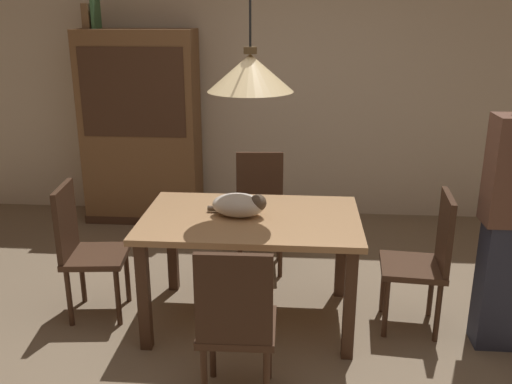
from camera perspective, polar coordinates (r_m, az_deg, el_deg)
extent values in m
plane|color=#847056|center=(3.54, -0.67, -16.57)|extent=(10.00, 10.00, 0.00)
cube|color=beige|center=(5.58, 1.79, 12.32)|extent=(6.40, 0.10, 2.90)
cube|color=tan|center=(3.60, -0.53, -2.80)|extent=(1.40, 0.90, 0.04)
cube|color=#472D1E|center=(3.52, -11.38, -10.45)|extent=(0.07, 0.07, 0.71)
cube|color=#472D1E|center=(3.41, 9.53, -11.31)|extent=(0.07, 0.07, 0.71)
cube|color=#472D1E|center=(4.20, -8.55, -5.41)|extent=(0.07, 0.07, 0.71)
cube|color=#472D1E|center=(4.11, 8.67, -5.96)|extent=(0.07, 0.07, 0.71)
cube|color=#472D1E|center=(3.02, -1.89, -13.59)|extent=(0.41, 0.41, 0.04)
cube|color=#40291B|center=(2.73, -2.30, -10.94)|extent=(0.38, 0.04, 0.48)
cylinder|color=#472D1E|center=(3.27, 1.31, -15.56)|extent=(0.04, 0.04, 0.41)
cylinder|color=#472D1E|center=(3.29, -4.47, -15.34)|extent=(0.04, 0.04, 0.41)
cylinder|color=#472D1E|center=(3.01, 1.07, -18.95)|extent=(0.04, 0.04, 0.41)
cylinder|color=#472D1E|center=(3.03, -5.32, -18.66)|extent=(0.04, 0.04, 0.41)
cube|color=#472D1E|center=(4.45, 0.39, -2.73)|extent=(0.43, 0.43, 0.04)
cube|color=#40291B|center=(4.54, 0.38, 1.15)|extent=(0.38, 0.07, 0.48)
cylinder|color=#472D1E|center=(4.39, -1.70, -6.22)|extent=(0.04, 0.04, 0.41)
cylinder|color=#472D1E|center=(4.40, 2.49, -6.21)|extent=(0.04, 0.04, 0.41)
cylinder|color=#472D1E|center=(4.69, -1.60, -4.60)|extent=(0.04, 0.04, 0.41)
cylinder|color=#472D1E|center=(4.69, 2.33, -4.60)|extent=(0.04, 0.04, 0.41)
cube|color=#472D1E|center=(3.95, -15.99, -6.33)|extent=(0.44, 0.44, 0.04)
cube|color=#40291B|center=(3.90, -18.88, -2.78)|extent=(0.08, 0.38, 0.48)
cylinder|color=#472D1E|center=(3.87, -13.93, -10.38)|extent=(0.04, 0.04, 0.41)
cylinder|color=#472D1E|center=(4.14, -13.03, -8.29)|extent=(0.04, 0.04, 0.41)
cylinder|color=#472D1E|center=(3.95, -18.54, -10.21)|extent=(0.04, 0.04, 0.41)
cylinder|color=#472D1E|center=(4.22, -17.33, -8.17)|extent=(0.04, 0.04, 0.41)
cube|color=#472D1E|center=(3.78, 15.67, -7.39)|extent=(0.43, 0.43, 0.04)
cube|color=#40291B|center=(3.71, 18.78, -3.85)|extent=(0.07, 0.38, 0.48)
cylinder|color=#472D1E|center=(4.01, 12.88, -9.23)|extent=(0.04, 0.04, 0.41)
cylinder|color=#472D1E|center=(3.73, 13.12, -11.48)|extent=(0.04, 0.04, 0.41)
cylinder|color=#472D1E|center=(4.04, 17.46, -9.39)|extent=(0.04, 0.04, 0.41)
cylinder|color=#472D1E|center=(3.77, 18.08, -11.61)|extent=(0.04, 0.04, 0.41)
ellipsoid|color=beige|center=(3.58, -1.82, -1.34)|extent=(0.36, 0.25, 0.15)
sphere|color=brown|center=(3.54, 0.20, -1.11)|extent=(0.11, 0.11, 0.11)
cylinder|color=brown|center=(3.66, -3.56, -1.71)|extent=(0.18, 0.04, 0.04)
cone|color=beige|center=(3.38, -0.58, 12.08)|extent=(0.52, 0.52, 0.22)
cylinder|color=#513D23|center=(3.37, -0.59, 14.28)|extent=(0.08, 0.08, 0.04)
cube|color=brown|center=(5.55, -11.63, 6.43)|extent=(1.10, 0.44, 1.85)
cube|color=#472D1E|center=(5.27, -12.55, 9.86)|extent=(0.97, 0.01, 0.81)
cube|color=#472D1E|center=(5.79, -11.08, -2.18)|extent=(1.12, 0.45, 0.08)
cube|color=brown|center=(5.57, -16.65, 16.85)|extent=(0.06, 0.24, 0.22)
cube|color=#427A4C|center=(5.55, -16.06, 17.10)|extent=(0.03, 0.20, 0.26)
cube|color=#2D3347|center=(3.79, 23.95, -8.71)|extent=(0.30, 0.20, 0.81)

